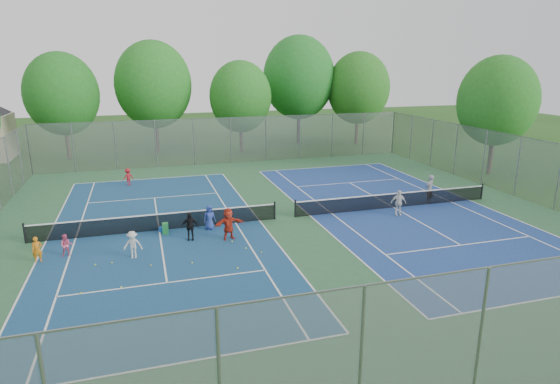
{
  "coord_description": "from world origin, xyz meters",
  "views": [
    {
      "loc": [
        -7.57,
        -24.21,
        8.62
      ],
      "look_at": [
        0.0,
        1.0,
        1.3
      ],
      "focal_mm": 30.0,
      "sensor_mm": 36.0,
      "label": 1
    }
  ],
  "objects_px": {
    "net_left": "(159,222)",
    "net_right": "(394,201)",
    "instructor": "(429,189)",
    "ball_hopper": "(165,228)",
    "ball_crate": "(163,230)"
  },
  "relations": [
    {
      "from": "net_right",
      "to": "ball_crate",
      "type": "xyz_separation_m",
      "value": [
        -13.83,
        -0.27,
        -0.32
      ]
    },
    {
      "from": "net_right",
      "to": "ball_hopper",
      "type": "height_order",
      "value": "net_right"
    },
    {
      "from": "net_left",
      "to": "ball_crate",
      "type": "distance_m",
      "value": 0.45
    },
    {
      "from": "net_left",
      "to": "instructor",
      "type": "bearing_deg",
      "value": 1.02
    },
    {
      "from": "net_right",
      "to": "ball_crate",
      "type": "bearing_deg",
      "value": -178.87
    },
    {
      "from": "net_left",
      "to": "ball_crate",
      "type": "relative_size",
      "value": 40.76
    },
    {
      "from": "ball_hopper",
      "to": "net_left",
      "type": "bearing_deg",
      "value": 116.15
    },
    {
      "from": "net_left",
      "to": "ball_hopper",
      "type": "relative_size",
      "value": 21.68
    },
    {
      "from": "ball_crate",
      "to": "instructor",
      "type": "height_order",
      "value": "instructor"
    },
    {
      "from": "net_left",
      "to": "ball_crate",
      "type": "height_order",
      "value": "net_left"
    },
    {
      "from": "ball_hopper",
      "to": "instructor",
      "type": "distance_m",
      "value": 16.37
    },
    {
      "from": "net_right",
      "to": "ball_hopper",
      "type": "xyz_separation_m",
      "value": [
        -13.7,
        -0.61,
        -0.16
      ]
    },
    {
      "from": "ball_crate",
      "to": "net_left",
      "type": "bearing_deg",
      "value": 121.34
    },
    {
      "from": "net_left",
      "to": "net_right",
      "type": "relative_size",
      "value": 1.0
    },
    {
      "from": "net_left",
      "to": "net_right",
      "type": "xyz_separation_m",
      "value": [
        14.0,
        0.0,
        0.0
      ]
    }
  ]
}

